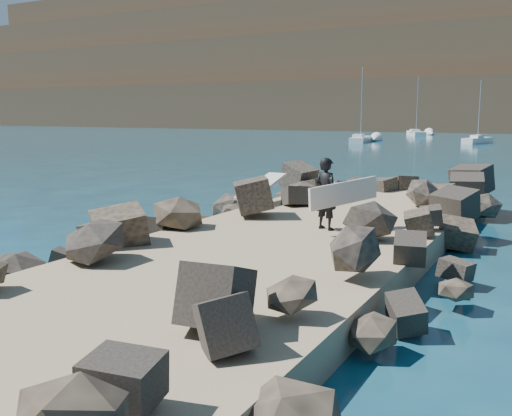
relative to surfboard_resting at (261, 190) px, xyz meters
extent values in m
plane|color=#0F384C|center=(2.84, -4.49, -1.04)|extent=(800.00, 800.00, 0.00)
cube|color=#8C7759|center=(2.84, -6.49, -0.74)|extent=(6.00, 26.00, 0.60)
cube|color=black|center=(-0.06, -5.99, -0.54)|extent=(2.60, 22.00, 1.00)
cube|color=black|center=(5.74, -5.99, -0.54)|extent=(2.60, 22.00, 1.00)
cube|color=white|center=(0.00, 0.00, 0.00)|extent=(0.72, 2.52, 0.08)
imported|color=black|center=(3.26, -2.74, 0.44)|extent=(0.75, 0.61, 1.76)
cube|color=silver|center=(3.71, -2.74, 0.49)|extent=(1.02, 1.99, 0.69)
cube|color=silver|center=(-13.11, 48.68, -0.79)|extent=(2.83, 7.37, 0.80)
cylinder|color=gray|center=(-13.11, 48.68, 3.52)|extent=(0.12, 0.12, 7.92)
cube|color=silver|center=(-13.11, 47.83, -0.29)|extent=(1.49, 2.19, 0.44)
cube|color=silver|center=(-12.27, 71.98, -0.79)|extent=(4.42, 7.40, 0.80)
cylinder|color=gray|center=(-12.27, 71.98, 3.61)|extent=(0.12, 0.12, 8.10)
cube|color=silver|center=(-12.27, 71.17, -0.29)|extent=(1.90, 2.36, 0.44)
cube|color=silver|center=(-0.84, 52.68, -0.79)|extent=(2.69, 5.95, 0.80)
cylinder|color=gray|center=(-0.84, 52.68, 2.76)|extent=(0.12, 0.12, 6.40)
cube|color=silver|center=(-0.84, 52.01, -0.29)|extent=(1.31, 1.81, 0.44)
cube|color=white|center=(-37.16, 147.51, 32.96)|extent=(10.00, 8.00, 4.00)
camera|label=1|loc=(8.37, -15.52, 2.38)|focal=40.00mm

